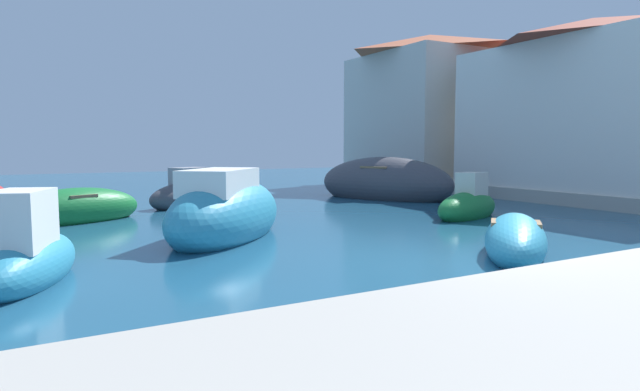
# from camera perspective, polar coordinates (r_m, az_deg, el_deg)

# --- Properties ---
(ground) EXTENTS (80.00, 80.00, 0.00)m
(ground) POSITION_cam_1_polar(r_m,az_deg,el_deg) (10.22, 16.06, -7.21)
(ground) COLOR #1E5170
(quay_promenade) EXTENTS (44.00, 32.00, 0.50)m
(quay_promenade) POSITION_cam_1_polar(r_m,az_deg,el_deg) (13.37, 30.39, -3.72)
(quay_promenade) COLOR #ADA89E
(quay_promenade) RESTS_ON ground
(moored_boat_0) EXTENTS (4.21, 2.93, 1.69)m
(moored_boat_0) POSITION_cam_1_polar(r_m,az_deg,el_deg) (19.93, -13.17, 0.06)
(moored_boat_0) COLOR #3F3F47
(moored_boat_0) RESTS_ON ground
(moored_boat_1) EXTENTS (4.86, 5.14, 2.06)m
(moored_boat_1) POSITION_cam_1_polar(r_m,az_deg,el_deg) (12.98, -10.03, -1.91)
(moored_boat_1) COLOR teal
(moored_boat_1) RESTS_ON ground
(moored_boat_2) EXTENTS (4.73, 6.57, 2.24)m
(moored_boat_2) POSITION_cam_1_polar(r_m,az_deg,el_deg) (22.46, 6.96, 1.29)
(moored_boat_2) COLOR #3F3F47
(moored_boat_2) RESTS_ON ground
(moored_boat_3) EXTENTS (4.19, 2.83, 1.27)m
(moored_boat_3) POSITION_cam_1_polar(r_m,az_deg,el_deg) (16.89, -24.74, -1.39)
(moored_boat_3) COLOR #197233
(moored_boat_3) RESTS_ON ground
(moored_boat_5) EXTENTS (3.50, 3.33, 1.05)m
(moored_boat_5) POSITION_cam_1_polar(r_m,az_deg,el_deg) (11.38, 20.18, -4.56)
(moored_boat_5) COLOR teal
(moored_boat_5) RESTS_ON ground
(moored_boat_7) EXTENTS (2.11, 3.26, 1.73)m
(moored_boat_7) POSITION_cam_1_polar(r_m,az_deg,el_deg) (9.73, -28.86, -5.74)
(moored_boat_7) COLOR teal
(moored_boat_7) RESTS_ON ground
(moored_boat_8) EXTENTS (3.40, 2.17, 1.60)m
(moored_boat_8) POSITION_cam_1_polar(r_m,az_deg,el_deg) (16.96, 15.59, -1.03)
(moored_boat_8) COLOR #197233
(moored_boat_8) RESTS_ON ground
(waterfront_building_main) EXTENTS (6.13, 9.77, 6.77)m
(waterfront_building_main) POSITION_cam_1_polar(r_m,az_deg,el_deg) (24.36, 26.92, 8.88)
(waterfront_building_main) COLOR white
(waterfront_building_main) RESTS_ON quay_promenade
(waterfront_building_annex) EXTENTS (7.11, 7.70, 7.85)m
(waterfront_building_annex) POSITION_cam_1_polar(r_m,az_deg,el_deg) (30.92, 11.57, 9.48)
(waterfront_building_annex) COLOR beige
(waterfront_building_annex) RESTS_ON quay_promenade
(quayside_tree) EXTENTS (3.08, 3.08, 4.78)m
(quayside_tree) POSITION_cam_1_polar(r_m,az_deg,el_deg) (28.19, 21.77, 8.08)
(quayside_tree) COLOR brown
(quayside_tree) RESTS_ON quay_promenade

